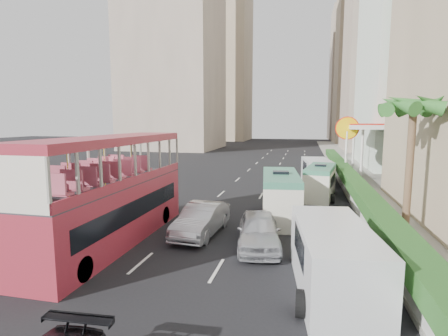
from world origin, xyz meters
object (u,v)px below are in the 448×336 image
(double_decker_bus, at_px, (112,190))
(shell_station, at_px, (378,151))
(van_asset, at_px, (284,187))
(panel_van_far, at_px, (317,171))
(minibus_far, at_px, (320,182))
(car_silver_lane_b, at_px, (258,247))
(panel_van_near, at_px, (333,259))
(palm_tree, at_px, (409,170))
(car_silver_lane_a, at_px, (202,234))
(minibus_near, at_px, (280,196))

(double_decker_bus, bearing_deg, shell_station, 55.18)
(van_asset, height_order, panel_van_far, panel_van_far)
(minibus_far, distance_m, panel_van_far, 6.23)
(car_silver_lane_b, xyz_separation_m, van_asset, (0.25, 15.26, 0.00))
(shell_station, bearing_deg, minibus_far, -119.53)
(panel_van_near, distance_m, shell_station, 26.51)
(palm_tree, bearing_deg, van_asset, 118.83)
(panel_van_far, distance_m, palm_tree, 15.31)
(car_silver_lane_a, distance_m, panel_van_near, 7.80)
(car_silver_lane_b, distance_m, panel_van_far, 18.03)
(double_decker_bus, distance_m, car_silver_lane_a, 4.99)
(van_asset, distance_m, minibus_far, 4.90)
(car_silver_lane_b, height_order, minibus_far, minibus_far)
(minibus_far, relative_size, panel_van_far, 0.97)
(car_silver_lane_a, relative_size, shell_station, 0.60)
(palm_tree, bearing_deg, minibus_far, 114.31)
(double_decker_bus, distance_m, panel_van_near, 10.30)
(van_asset, distance_m, shell_station, 11.55)
(minibus_near, relative_size, shell_station, 0.76)
(minibus_near, distance_m, shell_station, 19.12)
(double_decker_bus, distance_m, minibus_far, 15.99)
(car_silver_lane_b, relative_size, van_asset, 0.94)
(van_asset, relative_size, minibus_far, 0.93)
(double_decker_bus, xyz_separation_m, panel_van_near, (9.83, -2.73, -1.39))
(car_silver_lane_a, bearing_deg, minibus_far, 63.39)
(double_decker_bus, height_order, van_asset, double_decker_bus)
(car_silver_lane_b, xyz_separation_m, minibus_far, (3.15, 11.50, 1.20))
(car_silver_lane_a, bearing_deg, panel_van_near, -33.88)
(van_asset, xyz_separation_m, panel_van_near, (2.73, -18.90, 1.14))
(car_silver_lane_a, bearing_deg, shell_station, 64.14)
(car_silver_lane_a, distance_m, minibus_far, 12.14)
(minibus_near, height_order, minibus_far, minibus_near)
(minibus_far, height_order, palm_tree, palm_tree)
(car_silver_lane_b, height_order, panel_van_far, panel_van_far)
(panel_van_far, height_order, palm_tree, palm_tree)
(minibus_far, bearing_deg, panel_van_far, 99.52)
(double_decker_bus, relative_size, panel_van_near, 1.93)
(palm_tree, height_order, shell_station, palm_tree)
(panel_van_near, bearing_deg, minibus_near, 98.05)
(shell_station, bearing_deg, car_silver_lane_a, -120.27)
(car_silver_lane_a, distance_m, car_silver_lane_b, 3.28)
(double_decker_bus, distance_m, shell_station, 28.02)
(double_decker_bus, bearing_deg, panel_van_near, -15.51)
(car_silver_lane_b, bearing_deg, palm_tree, 15.27)
(car_silver_lane_b, bearing_deg, car_silver_lane_a, 150.94)
(car_silver_lane_a, xyz_separation_m, minibus_near, (3.69, 3.90, 1.35))
(car_silver_lane_a, xyz_separation_m, panel_van_far, (6.16, 16.59, 1.11))
(minibus_near, height_order, palm_tree, palm_tree)
(minibus_far, xyz_separation_m, panel_van_near, (-0.17, -15.14, -0.06))
(car_silver_lane_b, relative_size, panel_van_near, 0.83)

